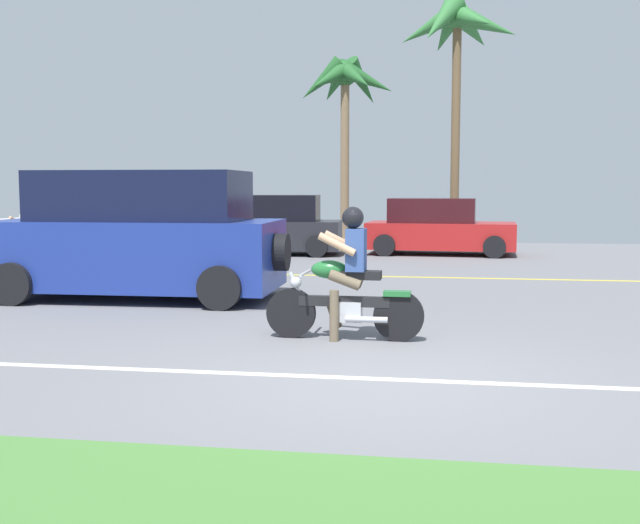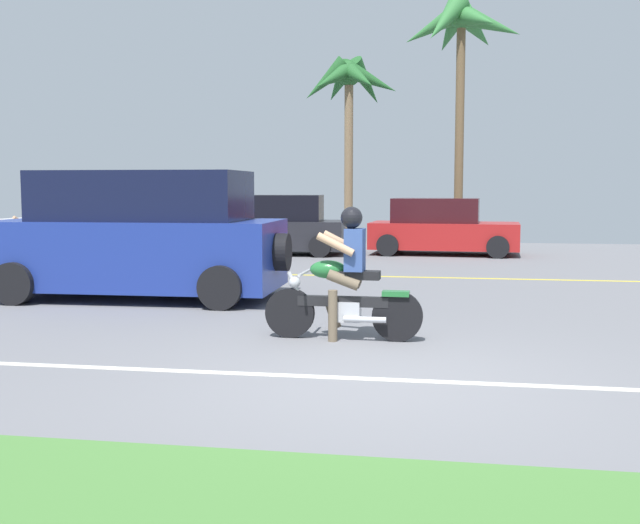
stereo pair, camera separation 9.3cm
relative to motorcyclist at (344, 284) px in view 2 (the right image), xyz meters
The scene contains 11 objects.
ground 1.50m from the motorcyclist, 66.75° to the left, with size 56.00×30.00×0.04m, color slate.
lane_line_near 1.97m from the motorcyclist, 73.44° to the right, with size 50.40×0.12×0.01m, color silver.
lane_line_far 6.37m from the motorcyclist, 85.21° to the left, with size 50.40×0.12×0.01m, color yellow.
motorcyclist is the anchor object (origin of this frame).
suv_nearby 4.54m from the motorcyclist, 142.59° to the left, with size 4.61×2.20×2.00m.
parked_car_0 13.53m from the motorcyclist, 128.58° to the left, with size 4.09×2.13×1.63m.
parked_car_1 11.43m from the motorcyclist, 107.33° to the left, with size 3.98×2.01×1.55m.
parked_car_2 11.64m from the motorcyclist, 85.30° to the left, with size 3.88×2.05×1.46m.
palm_tree_0 15.16m from the motorcyclist, 84.31° to the left, with size 3.55×3.40×7.15m.
palm_tree_1 15.23m from the motorcyclist, 97.35° to the left, with size 3.04×2.82×5.69m.
motorcyclist_distant 11.27m from the motorcyclist, 137.85° to the left, with size 0.58×1.59×1.35m.
Camera 2 is at (0.66, -6.86, 1.74)m, focal length 43.15 mm.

